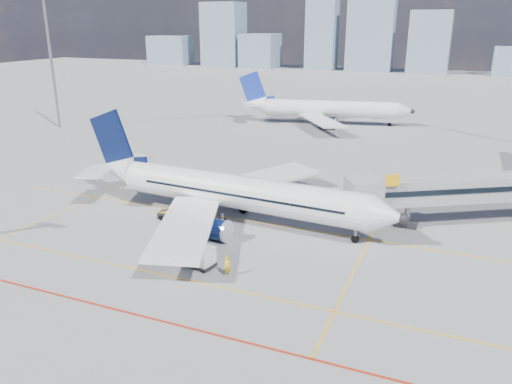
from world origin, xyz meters
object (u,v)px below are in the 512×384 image
at_px(cargo_dolly, 195,254).
at_px(belt_loader, 179,214).
at_px(second_aircraft, 323,109).
at_px(ramp_worker, 228,266).
at_px(baggage_tug, 200,253).
at_px(main_aircraft, 227,191).

height_order(cargo_dolly, belt_loader, belt_loader).
xyz_separation_m(second_aircraft, ramp_worker, (10.28, -68.07, -2.31)).
bearing_deg(second_aircraft, baggage_tug, -95.87).
bearing_deg(second_aircraft, belt_loader, -101.88).
distance_m(second_aircraft, belt_loader, 58.64).
bearing_deg(second_aircraft, cargo_dolly, -95.93).
bearing_deg(second_aircraft, ramp_worker, -93.12).
relative_size(baggage_tug, cargo_dolly, 0.68).
height_order(second_aircraft, belt_loader, second_aircraft).
relative_size(second_aircraft, belt_loader, 6.00).
bearing_deg(main_aircraft, ramp_worker, -60.84).
bearing_deg(main_aircraft, belt_loader, -151.62).
xyz_separation_m(baggage_tug, ramp_worker, (3.47, -1.46, 0.08)).
xyz_separation_m(belt_loader, ramp_worker, (10.45, -9.49, 0.29)).
bearing_deg(main_aircraft, cargo_dolly, -75.43).
distance_m(second_aircraft, cargo_dolly, 67.82).
height_order(main_aircraft, baggage_tug, main_aircraft).
relative_size(main_aircraft, second_aircraft, 1.04).
distance_m(main_aircraft, cargo_dolly, 11.50).
bearing_deg(baggage_tug, main_aircraft, 110.53).
xyz_separation_m(cargo_dolly, belt_loader, (-7.00, 8.86, -0.48)).
bearing_deg(ramp_worker, baggage_tug, 106.21).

